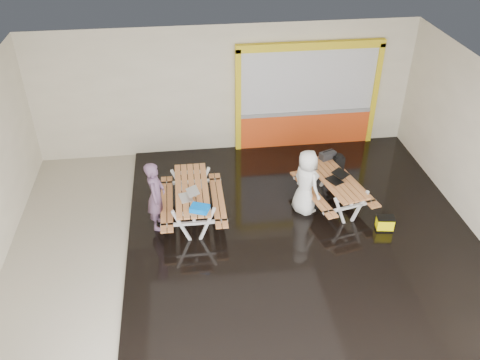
{
  "coord_description": "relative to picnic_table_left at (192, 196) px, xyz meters",
  "views": [
    {
      "loc": [
        -1.15,
        -8.22,
        7.15
      ],
      "look_at": [
        0.0,
        0.9,
        1.0
      ],
      "focal_mm": 37.74,
      "sensor_mm": 36.0,
      "label": 1
    }
  ],
  "objects": [
    {
      "name": "picnic_table_left",
      "position": [
        0.0,
        0.0,
        0.0
      ],
      "size": [
        1.42,
        2.08,
        0.83
      ],
      "color": "#CF834A",
      "rests_on": "deck"
    },
    {
      "name": "laptop_left",
      "position": [
        -0.08,
        -0.32,
        0.25
      ],
      "size": [
        0.47,
        0.44,
        0.17
      ],
      "color": "silver",
      "rests_on": "picnic_table_left"
    },
    {
      "name": "backpack",
      "position": [
        3.59,
        0.83,
        0.09
      ],
      "size": [
        0.27,
        0.2,
        0.42
      ],
      "color": "black",
      "rests_on": "picnic_table_right"
    },
    {
      "name": "deck",
      "position": [
        2.32,
        -0.95,
        -0.61
      ],
      "size": [
        7.5,
        7.98,
        0.05
      ],
      "primitive_type": "cube",
      "color": "black",
      "rests_on": "room"
    },
    {
      "name": "toolbox",
      "position": [
        3.33,
        0.95,
        0.24
      ],
      "size": [
        0.43,
        0.33,
        0.23
      ],
      "color": "black",
      "rests_on": "picnic_table_right"
    },
    {
      "name": "blue_pouch",
      "position": [
        0.13,
        -0.82,
        0.25
      ],
      "size": [
        0.44,
        0.38,
        0.11
      ],
      "primitive_type": "cube",
      "rotation": [
        0.0,
        0.0,
        -0.38
      ],
      "color": "#0068EA",
      "rests_on": "picnic_table_left"
    },
    {
      "name": "kiosk",
      "position": [
        3.27,
        2.99,
        0.81
      ],
      "size": [
        3.88,
        0.16,
        3.0
      ],
      "color": "#EA4C19",
      "rests_on": "room"
    },
    {
      "name": "person_right",
      "position": [
        2.56,
        -0.07,
        0.19
      ],
      "size": [
        0.79,
        0.92,
        1.6
      ],
      "primitive_type": "imported",
      "rotation": [
        0.0,
        0.0,
        2.01
      ],
      "color": "white",
      "rests_on": "deck"
    },
    {
      "name": "person_left",
      "position": [
        -0.77,
        -0.23,
        0.23
      ],
      "size": [
        0.48,
        0.65,
        1.62
      ],
      "primitive_type": "imported",
      "rotation": [
        0.0,
        0.0,
        1.4
      ],
      "color": "#654864",
      "rests_on": "deck"
    },
    {
      "name": "fluke_bag",
      "position": [
        4.15,
        -0.98,
        -0.42
      ],
      "size": [
        0.42,
        0.3,
        0.33
      ],
      "color": "black",
      "rests_on": "deck"
    },
    {
      "name": "room",
      "position": [
        1.07,
        -0.95,
        1.12
      ],
      "size": [
        10.02,
        8.02,
        3.52
      ],
      "color": "#B9AF9C",
      "rests_on": "ground"
    },
    {
      "name": "dark_case",
      "position": [
        2.89,
        0.11,
        -0.51
      ],
      "size": [
        0.49,
        0.47,
        0.15
      ],
      "primitive_type": "cube",
      "rotation": [
        0.0,
        0.0,
        0.65
      ],
      "color": "black",
      "rests_on": "deck"
    },
    {
      "name": "laptop_right",
      "position": [
        3.28,
        0.0,
        0.2
      ],
      "size": [
        0.53,
        0.51,
        0.18
      ],
      "color": "black",
      "rests_on": "picnic_table_right"
    },
    {
      "name": "picnic_table_right",
      "position": [
        3.28,
        0.11,
        -0.03
      ],
      "size": [
        1.73,
        2.2,
        0.78
      ],
      "color": "#CF834A",
      "rests_on": "deck"
    }
  ]
}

